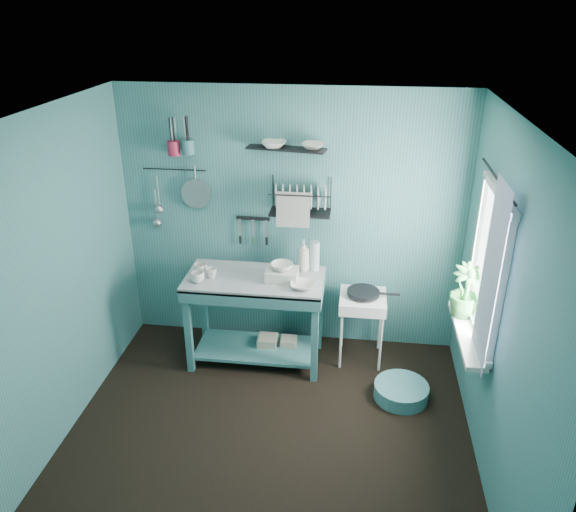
# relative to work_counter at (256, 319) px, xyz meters

# --- Properties ---
(floor) EXTENTS (3.20, 3.20, 0.00)m
(floor) POSITION_rel_work_counter_xyz_m (0.28, -1.04, -0.44)
(floor) COLOR black
(floor) RESTS_ON ground
(ceiling) EXTENTS (3.20, 3.20, 0.00)m
(ceiling) POSITION_rel_work_counter_xyz_m (0.28, -1.04, 2.06)
(ceiling) COLOR silver
(ceiling) RESTS_ON ground
(wall_back) EXTENTS (3.20, 0.00, 3.20)m
(wall_back) POSITION_rel_work_counter_xyz_m (0.28, 0.46, 0.81)
(wall_back) COLOR #377071
(wall_back) RESTS_ON ground
(wall_front) EXTENTS (3.20, 0.00, 3.20)m
(wall_front) POSITION_rel_work_counter_xyz_m (0.28, -2.54, 0.81)
(wall_front) COLOR #377071
(wall_front) RESTS_ON ground
(wall_left) EXTENTS (0.00, 3.00, 3.00)m
(wall_left) POSITION_rel_work_counter_xyz_m (-1.32, -1.04, 0.81)
(wall_left) COLOR #377071
(wall_left) RESTS_ON ground
(wall_right) EXTENTS (0.00, 3.00, 3.00)m
(wall_right) POSITION_rel_work_counter_xyz_m (1.88, -1.04, 0.81)
(wall_right) COLOR #377071
(wall_right) RESTS_ON ground
(work_counter) EXTENTS (1.29, 0.71, 0.88)m
(work_counter) POSITION_rel_work_counter_xyz_m (0.00, 0.00, 0.00)
(work_counter) COLOR #387376
(work_counter) RESTS_ON floor
(mug_left) EXTENTS (0.12, 0.12, 0.10)m
(mug_left) POSITION_rel_work_counter_xyz_m (-0.48, -0.16, 0.49)
(mug_left) COLOR silver
(mug_left) RESTS_ON work_counter
(mug_mid) EXTENTS (0.14, 0.14, 0.09)m
(mug_mid) POSITION_rel_work_counter_xyz_m (-0.38, -0.06, 0.49)
(mug_mid) COLOR silver
(mug_mid) RESTS_ON work_counter
(mug_right) EXTENTS (0.17, 0.17, 0.10)m
(mug_right) POSITION_rel_work_counter_xyz_m (-0.50, 0.00, 0.49)
(mug_right) COLOR silver
(mug_right) RESTS_ON work_counter
(wash_tub) EXTENTS (0.28, 0.22, 0.10)m
(wash_tub) POSITION_rel_work_counter_xyz_m (0.25, -0.02, 0.49)
(wash_tub) COLOR beige
(wash_tub) RESTS_ON work_counter
(tub_bowl) EXTENTS (0.20, 0.19, 0.06)m
(tub_bowl) POSITION_rel_work_counter_xyz_m (0.25, -0.02, 0.57)
(tub_bowl) COLOR silver
(tub_bowl) RESTS_ON wash_tub
(soap_bottle) EXTENTS (0.11, 0.12, 0.30)m
(soap_bottle) POSITION_rel_work_counter_xyz_m (0.42, 0.20, 0.59)
(soap_bottle) COLOR beige
(soap_bottle) RESTS_ON work_counter
(water_bottle) EXTENTS (0.09, 0.09, 0.28)m
(water_bottle) POSITION_rel_work_counter_xyz_m (0.52, 0.22, 0.58)
(water_bottle) COLOR silver
(water_bottle) RESTS_ON work_counter
(counter_bowl) EXTENTS (0.22, 0.22, 0.05)m
(counter_bowl) POSITION_rel_work_counter_xyz_m (0.45, -0.15, 0.47)
(counter_bowl) COLOR silver
(counter_bowl) RESTS_ON work_counter
(hotplate_stand) EXTENTS (0.46, 0.46, 0.68)m
(hotplate_stand) POSITION_rel_work_counter_xyz_m (0.98, 0.14, -0.10)
(hotplate_stand) COLOR white
(hotplate_stand) RESTS_ON floor
(frying_pan) EXTENTS (0.30, 0.30, 0.03)m
(frying_pan) POSITION_rel_work_counter_xyz_m (0.98, 0.14, 0.28)
(frying_pan) COLOR black
(frying_pan) RESTS_ON hotplate_stand
(knife_strip) EXTENTS (0.32, 0.02, 0.03)m
(knife_strip) POSITION_rel_work_counter_xyz_m (-0.09, 0.43, 0.84)
(knife_strip) COLOR black
(knife_strip) RESTS_ON wall_back
(dish_rack) EXTENTS (0.56, 0.26, 0.32)m
(dish_rack) POSITION_rel_work_counter_xyz_m (0.37, 0.33, 1.11)
(dish_rack) COLOR black
(dish_rack) RESTS_ON wall_back
(upper_shelf) EXTENTS (0.72, 0.28, 0.02)m
(upper_shelf) POSITION_rel_work_counter_xyz_m (0.24, 0.36, 1.53)
(upper_shelf) COLOR black
(upper_shelf) RESTS_ON wall_back
(shelf_bowl_left) EXTENTS (0.23, 0.23, 0.05)m
(shelf_bowl_left) POSITION_rel_work_counter_xyz_m (0.13, 0.36, 1.58)
(shelf_bowl_left) COLOR silver
(shelf_bowl_left) RESTS_ON upper_shelf
(shelf_bowl_right) EXTENTS (0.23, 0.23, 0.05)m
(shelf_bowl_right) POSITION_rel_work_counter_xyz_m (0.48, 0.36, 1.63)
(shelf_bowl_right) COLOR silver
(shelf_bowl_right) RESTS_ON upper_shelf
(utensil_cup_magenta) EXTENTS (0.11, 0.11, 0.13)m
(utensil_cup_magenta) POSITION_rel_work_counter_xyz_m (-0.78, 0.38, 1.50)
(utensil_cup_magenta) COLOR #AF203E
(utensil_cup_magenta) RESTS_ON wall_back
(utensil_cup_teal) EXTENTS (0.11, 0.11, 0.13)m
(utensil_cup_teal) POSITION_rel_work_counter_xyz_m (-0.65, 0.38, 1.51)
(utensil_cup_teal) COLOR #397178
(utensil_cup_teal) RESTS_ON wall_back
(colander) EXTENTS (0.28, 0.03, 0.28)m
(colander) POSITION_rel_work_counter_xyz_m (-0.62, 0.41, 1.07)
(colander) COLOR #9E9FA5
(colander) RESTS_ON wall_back
(ladle_outer) EXTENTS (0.01, 0.01, 0.30)m
(ladle_outer) POSITION_rel_work_counter_xyz_m (-0.99, 0.42, 1.07)
(ladle_outer) COLOR #9E9FA5
(ladle_outer) RESTS_ON wall_back
(ladle_inner) EXTENTS (0.01, 0.01, 0.30)m
(ladle_inner) POSITION_rel_work_counter_xyz_m (-1.02, 0.42, 0.93)
(ladle_inner) COLOR #9E9FA5
(ladle_inner) RESTS_ON wall_back
(hook_rail) EXTENTS (0.60, 0.01, 0.01)m
(hook_rail) POSITION_rel_work_counter_xyz_m (-0.81, 0.43, 1.29)
(hook_rail) COLOR black
(hook_rail) RESTS_ON wall_back
(window_glass) EXTENTS (0.00, 1.10, 1.10)m
(window_glass) POSITION_rel_work_counter_xyz_m (1.86, -0.59, 0.96)
(window_glass) COLOR white
(window_glass) RESTS_ON wall_right
(windowsill) EXTENTS (0.16, 0.95, 0.04)m
(windowsill) POSITION_rel_work_counter_xyz_m (1.78, -0.59, 0.37)
(windowsill) COLOR white
(windowsill) RESTS_ON wall_right
(curtain) EXTENTS (0.00, 1.35, 1.35)m
(curtain) POSITION_rel_work_counter_xyz_m (1.80, -0.89, 1.01)
(curtain) COLOR silver
(curtain) RESTS_ON wall_right
(curtain_rod) EXTENTS (0.02, 1.05, 0.02)m
(curtain_rod) POSITION_rel_work_counter_xyz_m (1.82, -0.59, 1.61)
(curtain_rod) COLOR black
(curtain_rod) RESTS_ON wall_right
(potted_plant) EXTENTS (0.32, 0.32, 0.44)m
(potted_plant) POSITION_rel_work_counter_xyz_m (1.77, -0.34, 0.61)
(potted_plant) COLOR #29682F
(potted_plant) RESTS_ON windowsill
(storage_tin_large) EXTENTS (0.18, 0.18, 0.22)m
(storage_tin_large) POSITION_rel_work_counter_xyz_m (0.10, 0.05, -0.33)
(storage_tin_large) COLOR tan
(storage_tin_large) RESTS_ON floor
(storage_tin_small) EXTENTS (0.15, 0.15, 0.20)m
(storage_tin_small) POSITION_rel_work_counter_xyz_m (0.30, 0.08, -0.34)
(storage_tin_small) COLOR tan
(storage_tin_small) RESTS_ON floor
(floor_basin) EXTENTS (0.47, 0.47, 0.13)m
(floor_basin) POSITION_rel_work_counter_xyz_m (1.35, -0.41, -0.38)
(floor_basin) COLOR teal
(floor_basin) RESTS_ON floor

